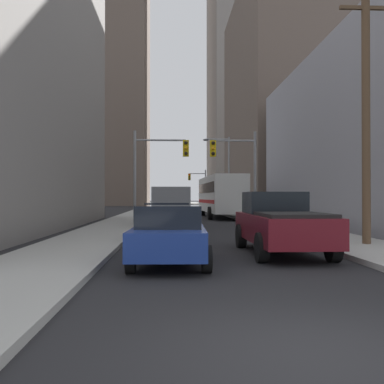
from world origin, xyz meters
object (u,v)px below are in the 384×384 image
object	(u,v)px
traffic_signal_near_left	(158,161)
traffic_signal_near_right	(236,162)
pickup_truck_maroon	(280,223)
sedan_navy	(168,222)
sedan_blue	(169,235)
cargo_van_grey	(170,205)
traffic_signal_far_right	(198,183)
city_bus	(221,195)
sedan_white	(169,211)

from	to	relation	value
traffic_signal_near_left	traffic_signal_near_right	size ratio (longest dim) A/B	1.00
pickup_truck_maroon	sedan_navy	size ratio (longest dim) A/B	1.27
pickup_truck_maroon	sedan_blue	size ratio (longest dim) A/B	1.27
cargo_van_grey	traffic_signal_near_right	xyz separation A→B (m)	(4.26, 3.43, 2.72)
sedan_navy	traffic_signal_far_right	bearing A→B (deg)	85.17
city_bus	sedan_navy	bearing A→B (deg)	-102.10
sedan_blue	traffic_signal_near_left	xyz separation A→B (m)	(-0.75, 17.18, 3.26)
traffic_signal_near_right	traffic_signal_far_right	world-z (taller)	same
city_bus	sedan_navy	world-z (taller)	city_bus
sedan_blue	traffic_signal_near_right	distance (m)	18.00
pickup_truck_maroon	traffic_signal_far_right	bearing A→B (deg)	89.01
sedan_white	sedan_blue	bearing A→B (deg)	-89.74
traffic_signal_near_left	traffic_signal_far_right	world-z (taller)	same
sedan_navy	traffic_signal_far_right	world-z (taller)	traffic_signal_far_right
sedan_white	traffic_signal_far_right	size ratio (longest dim) A/B	0.70
city_bus	traffic_signal_far_right	bearing A→B (deg)	89.71
city_bus	cargo_van_grey	world-z (taller)	city_bus
sedan_navy	traffic_signal_near_left	world-z (taller)	traffic_signal_near_left
traffic_signal_near_left	traffic_signal_far_right	distance (m)	41.26
sedan_white	traffic_signal_near_right	size ratio (longest dim) A/B	0.70
sedan_blue	sedan_white	world-z (taller)	same
pickup_truck_maroon	sedan_white	xyz separation A→B (m)	(-3.50, 17.53, -0.16)
city_bus	traffic_signal_near_left	world-z (taller)	traffic_signal_near_left
pickup_truck_maroon	traffic_signal_near_left	distance (m)	15.99
pickup_truck_maroon	cargo_van_grey	size ratio (longest dim) A/B	1.03
sedan_navy	sedan_white	world-z (taller)	same
sedan_white	traffic_signal_far_right	bearing A→B (deg)	83.39
pickup_truck_maroon	sedan_blue	world-z (taller)	pickup_truck_maroon
sedan_blue	cargo_van_grey	bearing A→B (deg)	89.95
cargo_van_grey	sedan_navy	size ratio (longest dim) A/B	1.24
sedan_navy	sedan_white	bearing A→B (deg)	90.06
traffic_signal_near_left	traffic_signal_near_right	distance (m)	5.03
city_bus	sedan_blue	world-z (taller)	city_bus
pickup_truck_maroon	sedan_navy	distance (m)	4.84
city_bus	traffic_signal_near_right	size ratio (longest dim) A/B	1.93
cargo_van_grey	pickup_truck_maroon	bearing A→B (deg)	-73.81
city_bus	traffic_signal_near_left	xyz separation A→B (m)	(-4.97, -8.23, 2.10)
pickup_truck_maroon	traffic_signal_near_left	world-z (taller)	traffic_signal_near_left
pickup_truck_maroon	traffic_signal_near_right	world-z (taller)	traffic_signal_near_right
cargo_van_grey	sedan_white	bearing A→B (deg)	91.00
cargo_van_grey	sedan_blue	world-z (taller)	cargo_van_grey
pickup_truck_maroon	sedan_blue	bearing A→B (deg)	-148.86
sedan_navy	traffic_signal_near_left	size ratio (longest dim) A/B	0.71
cargo_van_grey	traffic_signal_near_right	world-z (taller)	traffic_signal_near_right
sedan_blue	traffic_signal_far_right	world-z (taller)	traffic_signal_far_right
cargo_van_grey	sedan_white	distance (m)	5.86
sedan_blue	sedan_navy	distance (m)	5.41
city_bus	sedan_white	xyz separation A→B (m)	(-4.30, -5.82, -1.16)
traffic_signal_far_right	city_bus	bearing A→B (deg)	-90.29
pickup_truck_maroon	traffic_signal_near_right	xyz separation A→B (m)	(0.87, 15.12, 3.07)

